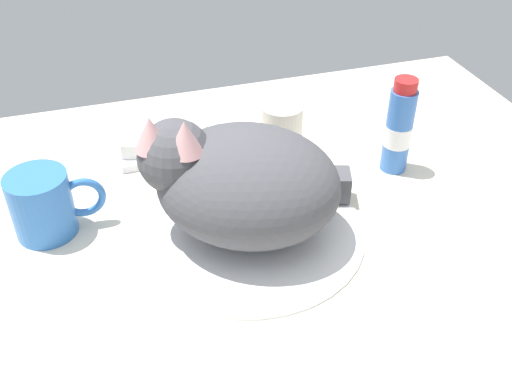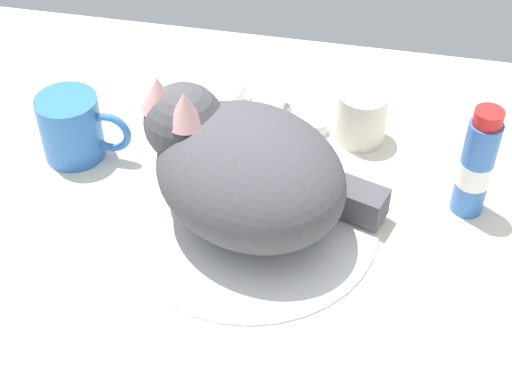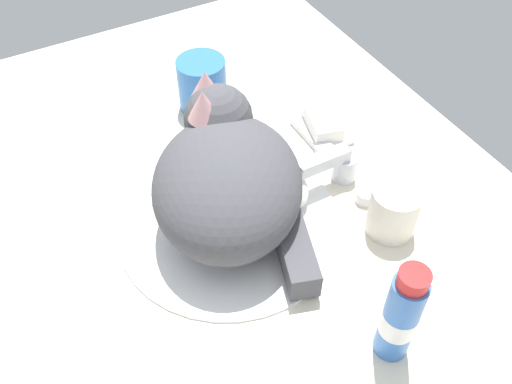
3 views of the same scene
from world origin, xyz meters
TOP-DOWN VIEW (x-y plane):
  - ground_plane at (0.00, 0.00)cm, footprint 110.00×82.50cm
  - sink_basin at (0.00, 0.00)cm, footprint 30.38×30.38cm
  - faucet at (0.00, 17.70)cm, footprint 13.29×9.87cm
  - cat at (-0.95, 0.59)cm, footprint 30.65×27.93cm
  - coffee_mug at (-24.72, 7.96)cm, footprint 12.02×7.88cm
  - rinse_cup at (11.00, 18.71)cm, footprint 6.57×6.57cm
  - soap_dish at (-9.62, 21.35)cm, footprint 9.00×6.40cm
  - soap_bar at (-9.62, 21.35)cm, footprint 8.41×6.24cm
  - toothpaste_bottle at (25.06, 7.89)cm, footprint 3.98×3.98cm

SIDE VIEW (x-z plane):
  - ground_plane at x=0.00cm, z-range -3.00..0.00cm
  - sink_basin at x=0.00cm, z-range 0.00..0.76cm
  - soap_dish at x=-9.62cm, z-range 0.00..1.20cm
  - soap_bar at x=-9.62cm, z-range 1.20..3.57cm
  - faucet at x=0.00cm, z-range -0.42..5.78cm
  - rinse_cup at x=11.00cm, z-range 0.00..7.19cm
  - coffee_mug at x=-24.72cm, z-range 0.00..8.72cm
  - toothpaste_bottle at x=25.06cm, z-range -0.48..14.16cm
  - cat at x=-0.95cm, z-range -0.25..16.55cm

